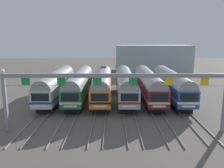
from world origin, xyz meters
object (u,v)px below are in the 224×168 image
Objects in this scene: commuter_train_maroon at (147,84)px; catenary_gantry at (114,84)px; commuter_train_stainless at (124,84)px; commuter_train_blue at (170,84)px; commuter_train_green at (78,84)px; commuter_train_orange at (101,84)px; commuter_train_silver at (55,84)px.

commuter_train_maroon is 0.74× the size of catenary_gantry.
commuter_train_stainless is 7.68m from commuter_train_blue.
commuter_train_green is 3.84m from commuter_train_orange.
commuter_train_silver is at bearing 125.43° from catenary_gantry.
commuter_train_orange is 1.00× the size of commuter_train_maroon.
commuter_train_maroon is (11.52, 0.00, 0.00)m from commuter_train_green.
commuter_train_green is 14.91m from catenary_gantry.
catenary_gantry is (-9.60, -13.49, 2.63)m from commuter_train_blue.
commuter_train_maroon is at bearing -0.03° from commuter_train_orange.
commuter_train_green is 1.00× the size of commuter_train_maroon.
commuter_train_blue is (11.52, -0.00, -0.00)m from commuter_train_orange.
commuter_train_blue is at bearing 0.00° from commuter_train_stainless.
commuter_train_silver is 1.00× the size of commuter_train_blue.
commuter_train_orange is 3.84m from commuter_train_stainless.
commuter_train_orange is at bearing 98.10° from catenary_gantry.
commuter_train_stainless is (7.68, 0.00, 0.00)m from commuter_train_green.
commuter_train_maroon is (3.84, 0.00, 0.00)m from commuter_train_stainless.
commuter_train_silver is 1.00× the size of commuter_train_green.
commuter_train_stainless is (11.52, 0.00, 0.00)m from commuter_train_silver.
commuter_train_maroon and commuter_train_blue have the same top height.
commuter_train_orange reaches higher than commuter_train_blue.
commuter_train_stainless and commuter_train_maroon have the same top height.
catenary_gantry is at bearing -66.88° from commuter_train_green.
catenary_gantry reaches higher than commuter_train_stainless.
commuter_train_maroon is at bearing 0.00° from commuter_train_green.
commuter_train_orange is 11.52m from commuter_train_blue.
commuter_train_maroon is at bearing 0.00° from commuter_train_stainless.
commuter_train_orange reaches higher than commuter_train_stainless.
commuter_train_green is (3.84, 0.00, 0.00)m from commuter_train_silver.
commuter_train_silver is 16.77m from catenary_gantry.
catenary_gantry is (9.60, -13.49, 2.63)m from commuter_train_silver.
commuter_train_silver and commuter_train_maroon have the same top height.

